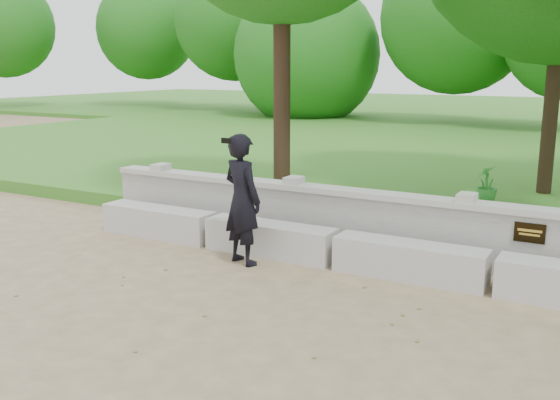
% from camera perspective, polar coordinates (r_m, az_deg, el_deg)
% --- Properties ---
extents(ground, '(80.00, 80.00, 0.00)m').
position_cam_1_polar(ground, '(6.07, 15.27, -13.59)').
color(ground, tan).
rests_on(ground, ground).
extents(concrete_bench, '(11.90, 0.45, 0.45)m').
position_cam_1_polar(concrete_bench, '(7.72, 18.85, -6.36)').
color(concrete_bench, beige).
rests_on(concrete_bench, ground).
extents(parapet_wall, '(12.50, 0.35, 0.90)m').
position_cam_1_polar(parapet_wall, '(8.32, 19.86, -3.40)').
color(parapet_wall, '#B4B2AA').
rests_on(parapet_wall, ground).
extents(man_main, '(0.74, 0.68, 1.74)m').
position_cam_1_polar(man_main, '(8.21, -3.47, 0.04)').
color(man_main, black).
rests_on(man_main, ground).
extents(shrub_a, '(0.33, 0.29, 0.52)m').
position_cam_1_polar(shrub_a, '(10.72, -5.33, 0.92)').
color(shrub_a, '#30862D').
rests_on(shrub_a, lawn).
extents(shrub_b, '(0.46, 0.46, 0.65)m').
position_cam_1_polar(shrub_b, '(9.07, 16.77, -1.20)').
color(shrub_b, '#30862D').
rests_on(shrub_b, lawn).
extents(shrub_d, '(0.42, 0.45, 0.67)m').
position_cam_1_polar(shrub_d, '(11.34, 18.34, 1.37)').
color(shrub_d, '#30862D').
rests_on(shrub_d, lawn).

